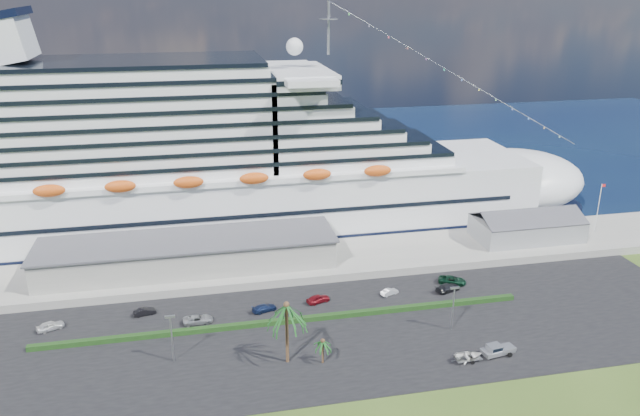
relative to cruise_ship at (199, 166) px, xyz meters
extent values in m
plane|color=#334B19|center=(21.53, -64.00, -16.69)|extent=(420.00, 420.00, 0.00)
cube|color=black|center=(21.53, -53.00, -16.63)|extent=(140.00, 38.00, 0.12)
cube|color=gray|center=(21.53, -24.00, -15.79)|extent=(240.00, 20.00, 1.80)
cube|color=black|center=(21.53, 66.00, -16.68)|extent=(420.00, 160.00, 0.02)
cube|color=silver|center=(1.53, 0.00, -8.69)|extent=(160.00, 30.00, 16.00)
ellipsoid|color=silver|center=(81.53, 0.00, -8.69)|extent=(40.00, 30.00, 16.00)
cube|color=black|center=(1.53, 0.00, -15.49)|extent=(164.00, 30.60, 2.40)
cube|color=silver|center=(-10.47, 0.00, 12.91)|extent=(128.00, 26.00, 24.80)
cube|color=silver|center=(24.33, 0.00, 20.71)|extent=(14.00, 38.00, 3.20)
cube|color=silver|center=(-38.47, 0.00, 30.31)|extent=(11.58, 14.00, 11.58)
cylinder|color=gray|center=(31.53, 0.00, 31.31)|extent=(0.70, 0.70, 12.00)
ellipsoid|color=#D44F13|center=(-2.47, -15.80, 1.11)|extent=(90.00, 2.40, 2.60)
ellipsoid|color=#D44F13|center=(-2.47, 15.80, 1.11)|extent=(90.00, 2.40, 2.60)
cube|color=black|center=(1.53, 0.00, -7.89)|extent=(144.00, 30.40, 0.90)
cube|color=gray|center=(-3.47, -24.00, -11.89)|extent=(60.00, 14.00, 6.00)
cube|color=#4C4C54|center=(-3.47, -24.00, -8.79)|extent=(61.00, 15.00, 0.40)
cube|color=gray|center=(73.53, -24.00, -12.49)|extent=(24.00, 12.00, 4.80)
cube|color=#4C4C54|center=(73.53, -27.00, -8.89)|extent=(24.00, 6.31, 2.74)
cube|color=#4C4C54|center=(73.53, -21.00, -8.89)|extent=(24.00, 6.31, 2.74)
cylinder|color=silver|center=(91.53, -24.00, -8.89)|extent=(0.16, 0.16, 12.00)
cube|color=red|center=(92.03, -24.00, -3.29)|extent=(1.00, 0.04, 0.70)
cube|color=black|center=(13.53, -48.00, -16.12)|extent=(88.00, 1.10, 0.90)
cylinder|color=gray|center=(-6.47, -56.00, -12.57)|extent=(0.24, 0.24, 8.00)
cube|color=gray|center=(-6.47, -56.00, -8.47)|extent=(1.60, 0.35, 0.35)
cylinder|color=gray|center=(41.53, -56.00, -12.57)|extent=(0.24, 0.24, 8.00)
cube|color=gray|center=(41.53, -56.00, -8.47)|extent=(1.60, 0.35, 0.35)
cylinder|color=#47301E|center=(11.53, -60.00, -11.44)|extent=(0.54, 0.54, 10.50)
sphere|color=#47301E|center=(11.53, -60.00, -6.19)|extent=(0.98, 0.98, 0.98)
cylinder|color=#47301E|center=(17.03, -61.50, -14.59)|extent=(0.35, 0.35, 4.20)
sphere|color=#47301E|center=(17.03, -61.50, -12.49)|extent=(0.73, 0.73, 0.73)
imported|color=silver|center=(-27.85, -41.69, -15.78)|extent=(5.01, 3.65, 1.59)
imported|color=black|center=(-11.88, -39.70, -15.91)|extent=(4.28, 2.31, 1.34)
imported|color=#95999D|center=(-2.30, -44.69, -15.84)|extent=(5.46, 2.80, 1.47)
imported|color=#142249|center=(9.90, -42.87, -15.90)|extent=(5.03, 3.26, 1.36)
imported|color=maroon|center=(20.42, -41.60, -15.80)|extent=(4.92, 3.21, 1.56)
imported|color=silver|center=(34.77, -41.40, -15.96)|extent=(3.92, 2.51, 1.22)
imported|color=black|center=(48.70, -39.49, -15.80)|extent=(6.17, 4.70, 1.56)
imported|color=black|center=(46.54, -42.37, -15.80)|extent=(5.76, 3.83, 1.55)
cylinder|color=black|center=(43.79, -66.27, -16.17)|extent=(0.85, 0.42, 0.81)
cylinder|color=black|center=(43.79, -64.34, -16.17)|extent=(0.85, 0.42, 0.81)
cylinder|color=black|center=(47.35, -66.27, -16.17)|extent=(0.85, 0.42, 0.81)
cylinder|color=black|center=(47.35, -64.34, -16.17)|extent=(0.85, 0.42, 0.81)
cube|color=#A6A9AD|center=(45.72, -65.30, -15.81)|extent=(5.76, 2.94, 0.71)
cube|color=#A6A9AD|center=(47.19, -65.30, -15.41)|extent=(2.74, 2.37, 0.56)
cube|color=#A6A9AD|center=(45.01, -65.30, -15.10)|extent=(2.53, 2.29, 0.97)
cube|color=black|center=(45.01, -65.30, -15.00)|extent=(2.34, 2.30, 0.56)
cube|color=#A6A9AD|center=(43.38, -65.30, -15.61)|extent=(1.23, 2.06, 0.36)
cube|color=gray|center=(40.14, -66.05, -16.06)|extent=(4.37, 1.79, 0.11)
cylinder|color=gray|center=(38.18, -66.05, -16.06)|extent=(2.06, 0.17, 0.07)
cylinder|color=black|center=(40.52, -66.89, -16.28)|extent=(0.61, 0.23, 0.60)
cylinder|color=black|center=(40.52, -65.21, -16.28)|extent=(0.61, 0.23, 0.60)
imported|color=silver|center=(40.14, -66.05, -15.51)|extent=(4.89, 3.60, 0.98)
camera|label=1|loc=(-1.11, -145.58, 41.04)|focal=35.00mm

